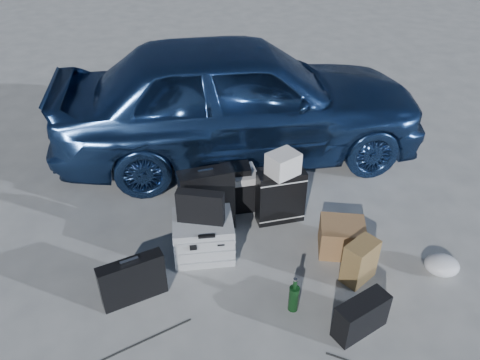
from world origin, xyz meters
name	(u,v)px	position (x,y,z in m)	size (l,w,h in m)	color
ground	(265,284)	(0.00, 0.00, 0.00)	(60.00, 60.00, 0.00)	#A7A7A3
car	(240,98)	(0.27, 2.13, 0.70)	(1.66, 4.12, 1.40)	navy
pelican_case	(203,236)	(-0.44, 0.49, 0.19)	(0.52, 0.42, 0.38)	#AAADAF
laptop_bag	(200,207)	(-0.45, 0.48, 0.52)	(0.40, 0.10, 0.30)	black
briefcase	(133,280)	(-1.06, 0.09, 0.20)	(0.51, 0.11, 0.40)	black
suitcase_left	(207,201)	(-0.34, 0.82, 0.32)	(0.50, 0.18, 0.64)	black
suitcase_right	(281,197)	(0.36, 0.79, 0.27)	(0.45, 0.16, 0.54)	black
white_carton	(283,164)	(0.36, 0.77, 0.65)	(0.27, 0.21, 0.21)	silver
duffel_bag	(235,192)	(-0.02, 1.10, 0.17)	(0.68, 0.29, 0.34)	black
flat_box_white	(235,175)	(-0.02, 1.09, 0.38)	(0.42, 0.31, 0.07)	silver
flat_box_black	(235,169)	(-0.01, 1.10, 0.44)	(0.28, 0.20, 0.06)	black
kraft_bag	(360,261)	(0.77, -0.11, 0.19)	(0.29, 0.17, 0.38)	olive
cardboard_box	(342,237)	(0.77, 0.25, 0.14)	(0.39, 0.34, 0.29)	olive
plastic_bag	(442,265)	(1.49, -0.20, 0.08)	(0.29, 0.25, 0.16)	silver
messenger_bag	(361,316)	(0.56, -0.60, 0.15)	(0.43, 0.16, 0.30)	black
green_bottle	(294,295)	(0.14, -0.30, 0.16)	(0.08, 0.08, 0.32)	black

